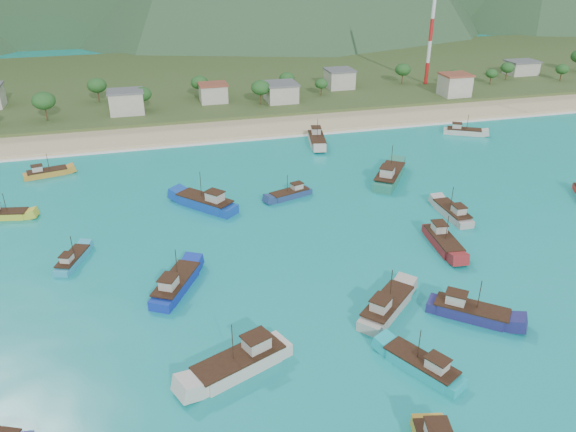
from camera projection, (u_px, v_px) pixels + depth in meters
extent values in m
plane|color=#0D8F86|center=(312.00, 286.00, 84.38)|extent=(600.00, 600.00, 0.00)
cube|color=beige|center=(226.00, 130.00, 152.70)|extent=(400.00, 18.00, 1.20)
cube|color=#385123|center=(199.00, 81.00, 205.46)|extent=(400.00, 110.00, 2.40)
cube|color=white|center=(232.00, 141.00, 144.49)|extent=(400.00, 2.50, 0.08)
cube|color=beige|center=(126.00, 103.00, 160.31)|extent=(9.43, 7.32, 6.17)
cube|color=beige|center=(213.00, 94.00, 171.65)|extent=(8.04, 6.71, 5.20)
cube|color=beige|center=(281.00, 93.00, 172.38)|extent=(9.07, 9.14, 5.25)
cube|color=beige|center=(339.00, 79.00, 187.81)|extent=(8.51, 8.20, 5.73)
cube|color=beige|center=(455.00, 85.00, 178.45)|extent=(8.44, 7.51, 6.42)
cube|color=beige|center=(521.00, 68.00, 206.67)|extent=(10.55, 7.55, 4.52)
cylinder|color=red|center=(427.00, 73.00, 192.75)|extent=(1.20, 1.20, 7.17)
cylinder|color=white|center=(429.00, 52.00, 189.56)|extent=(1.20, 1.20, 7.17)
cylinder|color=red|center=(431.00, 30.00, 186.37)|extent=(1.20, 1.20, 7.17)
cylinder|color=white|center=(434.00, 7.00, 183.18)|extent=(1.20, 1.20, 7.17)
cube|color=beige|center=(464.00, 133.00, 149.19)|extent=(10.05, 7.28, 1.79)
cube|color=beige|center=(457.00, 126.00, 148.89)|extent=(2.83, 2.66, 1.46)
cylinder|color=#382114|center=(468.00, 122.00, 147.77)|extent=(0.12, 0.12, 4.03)
cube|color=#132FA6|center=(177.00, 285.00, 83.40)|extent=(8.54, 11.70, 2.09)
cube|color=beige|center=(169.00, 283.00, 80.52)|extent=(3.11, 3.31, 1.70)
cylinder|color=#382114|center=(176.00, 263.00, 82.46)|extent=(0.12, 0.12, 4.70)
cube|color=#1242AA|center=(205.00, 204.00, 108.61)|extent=(11.48, 12.24, 2.36)
cube|color=beige|center=(215.00, 197.00, 106.35)|extent=(3.73, 3.78, 1.92)
cylinder|color=#382114|center=(201.00, 185.00, 107.26)|extent=(0.12, 0.12, 5.31)
cube|color=#AAA499|center=(387.00, 308.00, 78.34)|extent=(11.04, 10.34, 2.13)
cube|color=beige|center=(381.00, 305.00, 75.69)|extent=(3.41, 3.36, 1.73)
cylinder|color=#382114|center=(391.00, 285.00, 77.30)|extent=(0.12, 0.12, 4.78)
cube|color=#15AFB8|center=(421.00, 367.00, 67.74)|extent=(7.57, 10.51, 1.87)
cube|color=beige|center=(437.00, 364.00, 65.61)|extent=(2.77, 2.96, 1.52)
cylinder|color=#382114|center=(419.00, 344.00, 66.77)|extent=(0.12, 0.12, 4.21)
cube|color=navy|center=(289.00, 195.00, 113.05)|extent=(9.36, 5.36, 1.63)
cube|color=beige|center=(297.00, 187.00, 113.30)|extent=(2.46, 2.21, 1.33)
cylinder|color=#382114|center=(287.00, 184.00, 111.62)|extent=(0.12, 0.12, 3.67)
cube|color=#B6AAA4|center=(452.00, 213.00, 105.33)|extent=(3.09, 10.39, 1.89)
cube|color=beige|center=(459.00, 210.00, 102.73)|extent=(1.91, 2.36, 1.53)
cylinder|color=#382114|center=(452.00, 197.00, 104.47)|extent=(0.12, 0.12, 4.25)
cube|color=beige|center=(239.00, 365.00, 67.61)|extent=(13.29, 8.41, 2.33)
cube|color=beige|center=(256.00, 343.00, 68.10)|extent=(3.59, 3.29, 1.89)
cylinder|color=#382114|center=(233.00, 343.00, 65.52)|extent=(0.12, 0.12, 5.24)
cube|color=#2D9ABE|center=(73.00, 261.00, 90.30)|extent=(5.38, 8.74, 1.53)
cube|color=beige|center=(67.00, 259.00, 88.15)|extent=(2.13, 2.34, 1.24)
cylinder|color=#382114|center=(72.00, 246.00, 89.62)|extent=(0.12, 0.12, 3.44)
cube|color=gold|center=(5.00, 216.00, 104.67)|extent=(9.58, 4.43, 1.68)
cylinder|color=#382114|center=(5.00, 203.00, 103.48)|extent=(0.12, 0.12, 3.78)
cube|color=beige|center=(317.00, 141.00, 142.17)|extent=(5.92, 12.50, 2.19)
cube|color=beige|center=(316.00, 131.00, 143.49)|extent=(2.71, 3.12, 1.78)
cylinder|color=#382114|center=(317.00, 129.00, 139.98)|extent=(0.12, 0.12, 4.92)
cube|color=#C5862B|center=(48.00, 174.00, 123.26)|extent=(9.59, 4.77, 1.67)
cube|color=beige|center=(37.00, 169.00, 121.78)|extent=(2.43, 2.12, 1.36)
cylinder|color=#382114|center=(48.00, 162.00, 122.27)|extent=(0.12, 0.12, 3.77)
cube|color=navy|center=(471.00, 314.00, 77.15)|extent=(10.61, 9.72, 2.02)
cube|color=beige|center=(456.00, 299.00, 77.21)|extent=(3.25, 3.19, 1.65)
cylinder|color=#382114|center=(480.00, 295.00, 75.44)|extent=(0.12, 0.12, 4.56)
cube|color=maroon|center=(443.00, 243.00, 94.92)|extent=(4.36, 11.30, 2.00)
cube|color=beige|center=(439.00, 228.00, 96.10)|extent=(2.26, 2.70, 1.63)
cylinder|color=#382114|center=(447.00, 228.00, 92.91)|extent=(0.12, 0.12, 4.51)
cube|color=#21785F|center=(389.00, 177.00, 120.46)|extent=(11.53, 13.65, 2.53)
cube|color=beige|center=(387.00, 172.00, 117.06)|extent=(3.92, 4.06, 2.05)
cylinder|color=#382114|center=(392.00, 158.00, 119.29)|extent=(0.12, 0.12, 5.69)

